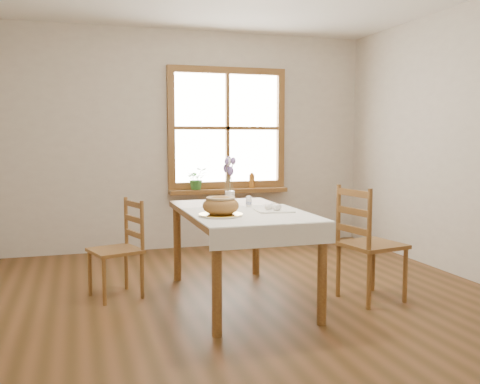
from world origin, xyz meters
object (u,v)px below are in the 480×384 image
(chair_right, at_px, (372,243))
(flower_vase, at_px, (230,197))
(chair_left, at_px, (115,249))
(dining_table, at_px, (240,220))
(bread_plate, at_px, (221,215))

(chair_right, height_order, flower_vase, chair_right)
(chair_left, distance_m, flower_vase, 1.11)
(dining_table, bearing_deg, chair_right, -17.06)
(chair_right, distance_m, bread_plate, 1.33)
(chair_left, bearing_deg, dining_table, 51.04)
(chair_right, xyz_separation_m, flower_vase, (-0.99, 0.80, 0.32))
(dining_table, xyz_separation_m, flower_vase, (0.05, 0.49, 0.13))
(chair_left, bearing_deg, chair_right, 52.90)
(dining_table, height_order, bread_plate, bread_plate)
(bread_plate, distance_m, flower_vase, 0.87)
(bread_plate, relative_size, flower_vase, 3.19)
(chair_right, xyz_separation_m, bread_plate, (-1.29, -0.01, 0.29))
(chair_left, height_order, chair_right, chair_right)
(dining_table, relative_size, flower_vase, 16.05)
(flower_vase, bearing_deg, bread_plate, -110.29)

